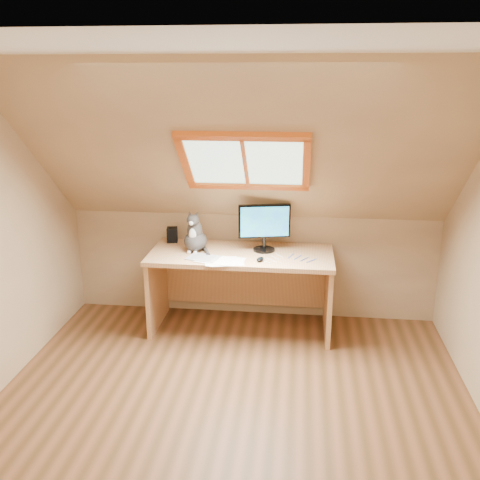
# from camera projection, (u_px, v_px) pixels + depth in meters

# --- Properties ---
(ground) EXTENTS (3.50, 3.50, 0.00)m
(ground) POSITION_uv_depth(u_px,v_px,m) (229.00, 419.00, 3.70)
(ground) COLOR brown
(ground) RESTS_ON ground
(room_shell) EXTENTS (3.52, 3.52, 2.41)m
(room_shell) POSITION_uv_depth(u_px,v_px,m) (225.00, 224.00, 3.18)
(room_shell) COLOR tan
(room_shell) RESTS_ON ground
(desk) EXTENTS (1.64, 0.72, 0.75)m
(desk) POSITION_uv_depth(u_px,v_px,m) (242.00, 274.00, 4.92)
(desk) COLOR tan
(desk) RESTS_ON ground
(monitor) EXTENTS (0.46, 0.20, 0.43)m
(monitor) POSITION_uv_depth(u_px,v_px,m) (264.00, 224.00, 4.77)
(monitor) COLOR black
(monitor) RESTS_ON desk
(cat) EXTENTS (0.24, 0.27, 0.38)m
(cat) POSITION_uv_depth(u_px,v_px,m) (195.00, 236.00, 4.81)
(cat) COLOR #3E3937
(cat) RESTS_ON desk
(desk_speaker) EXTENTS (0.11, 0.11, 0.14)m
(desk_speaker) POSITION_uv_depth(u_px,v_px,m) (172.00, 235.00, 5.08)
(desk_speaker) COLOR black
(desk_speaker) RESTS_ON desk
(graphics_tablet) EXTENTS (0.31, 0.25, 0.01)m
(graphics_tablet) POSITION_uv_depth(u_px,v_px,m) (203.00, 258.00, 4.64)
(graphics_tablet) COLOR #B2B2B7
(graphics_tablet) RESTS_ON desk
(mouse) EXTENTS (0.08, 0.11, 0.03)m
(mouse) POSITION_uv_depth(u_px,v_px,m) (260.00, 259.00, 4.58)
(mouse) COLOR black
(mouse) RESTS_ON desk
(papers) EXTENTS (0.35, 0.30, 0.01)m
(papers) POSITION_uv_depth(u_px,v_px,m) (223.00, 262.00, 4.56)
(papers) COLOR white
(papers) RESTS_ON desk
(cables) EXTENTS (0.51, 0.26, 0.01)m
(cables) POSITION_uv_depth(u_px,v_px,m) (290.00, 259.00, 4.63)
(cables) COLOR silver
(cables) RESTS_ON desk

